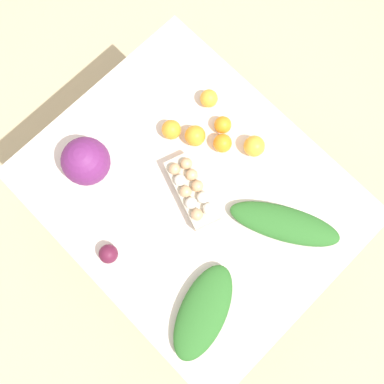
# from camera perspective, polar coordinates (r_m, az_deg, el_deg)

# --- Properties ---
(ground_plane) EXTENTS (8.00, 8.00, 0.00)m
(ground_plane) POSITION_cam_1_polar(r_m,az_deg,el_deg) (2.30, -0.00, -4.10)
(ground_plane) COLOR #C6B289
(dining_table) EXTENTS (1.14, 0.93, 0.75)m
(dining_table) POSITION_cam_1_polar(r_m,az_deg,el_deg) (1.67, -0.00, -0.93)
(dining_table) COLOR silver
(dining_table) RESTS_ON ground_plane
(cabbage_purple) EXTENTS (0.17, 0.17, 0.17)m
(cabbage_purple) POSITION_cam_1_polar(r_m,az_deg,el_deg) (1.55, -13.97, 4.00)
(cabbage_purple) COLOR #6B2366
(cabbage_purple) RESTS_ON dining_table
(egg_carton) EXTENTS (0.28, 0.18, 0.09)m
(egg_carton) POSITION_cam_1_polar(r_m,az_deg,el_deg) (1.52, -0.07, 0.20)
(egg_carton) COLOR beige
(egg_carton) RESTS_ON dining_table
(greens_bunch_beet_tops) EXTENTS (0.27, 0.37, 0.07)m
(greens_bunch_beet_tops) POSITION_cam_1_polar(r_m,az_deg,el_deg) (1.50, 1.51, -15.71)
(greens_bunch_beet_tops) COLOR #2D6B28
(greens_bunch_beet_tops) RESTS_ON dining_table
(greens_bunch_chard) EXTENTS (0.41, 0.31, 0.06)m
(greens_bunch_chard) POSITION_cam_1_polar(r_m,az_deg,el_deg) (1.55, 12.24, -4.17)
(greens_bunch_chard) COLOR #2D6B28
(greens_bunch_chard) RESTS_ON dining_table
(beet_root) EXTENTS (0.07, 0.07, 0.07)m
(beet_root) POSITION_cam_1_polar(r_m,az_deg,el_deg) (1.53, -11.09, -8.10)
(beet_root) COLOR #5B1933
(beet_root) RESTS_ON dining_table
(orange_0) EXTENTS (0.07, 0.07, 0.07)m
(orange_0) POSITION_cam_1_polar(r_m,az_deg,el_deg) (1.60, -2.78, 8.31)
(orange_0) COLOR orange
(orange_0) RESTS_ON dining_table
(orange_1) EXTENTS (0.06, 0.06, 0.06)m
(orange_1) POSITION_cam_1_polar(r_m,az_deg,el_deg) (1.61, 4.12, 8.93)
(orange_1) COLOR orange
(orange_1) RESTS_ON dining_table
(orange_2) EXTENTS (0.08, 0.08, 0.08)m
(orange_2) POSITION_cam_1_polar(r_m,az_deg,el_deg) (1.58, 0.42, 7.51)
(orange_2) COLOR orange
(orange_2) RESTS_ON dining_table
(orange_3) EXTENTS (0.07, 0.07, 0.07)m
(orange_3) POSITION_cam_1_polar(r_m,az_deg,el_deg) (1.58, 4.09, 6.51)
(orange_3) COLOR orange
(orange_3) RESTS_ON dining_table
(orange_4) EXTENTS (0.08, 0.08, 0.08)m
(orange_4) POSITION_cam_1_polar(r_m,az_deg,el_deg) (1.59, 8.30, 6.08)
(orange_4) COLOR #F9A833
(orange_4) RESTS_ON dining_table
(orange_5) EXTENTS (0.07, 0.07, 0.07)m
(orange_5) POSITION_cam_1_polar(r_m,az_deg,el_deg) (1.65, 2.27, 12.36)
(orange_5) COLOR #F9A833
(orange_5) RESTS_ON dining_table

